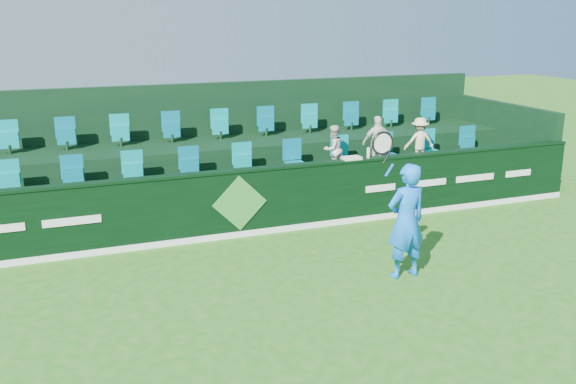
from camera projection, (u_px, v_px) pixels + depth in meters
name	position (u px, v px, depth m)	size (l,w,h in m)	color
ground	(321.00, 323.00, 9.12)	(60.00, 60.00, 0.00)	#236618
sponsor_hoarding	(238.00, 203.00, 12.53)	(16.00, 0.25, 1.35)	black
stand_tier_front	(223.00, 202.00, 13.59)	(16.00, 2.00, 0.80)	black
stand_tier_back	(201.00, 170.00, 15.23)	(16.00, 1.80, 1.30)	black
stand_rear	(196.00, 144.00, 15.48)	(16.00, 4.10, 2.60)	black
seat_row_front	(217.00, 165.00, 13.76)	(13.50, 0.50, 0.60)	#038B8D
seat_row_back	(197.00, 129.00, 15.25)	(13.50, 0.50, 0.60)	#038B8D
tennis_player	(406.00, 220.00, 10.48)	(1.18, 0.51, 2.59)	blue
spectator_left	(333.00, 149.00, 14.25)	(0.52, 0.41, 1.07)	beige
spectator_middle	(378.00, 143.00, 14.62)	(0.71, 0.30, 1.22)	silver
spectator_right	(419.00, 141.00, 15.02)	(0.72, 0.41, 1.12)	beige
towel	(352.00, 158.00, 13.20)	(0.38, 0.25, 0.06)	silver
drinks_bottle	(368.00, 153.00, 13.31)	(0.07, 0.07, 0.22)	silver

